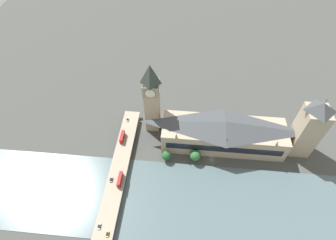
{
  "coord_description": "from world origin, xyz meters",
  "views": [
    {
      "loc": [
        -114.85,
        24.84,
        182.51
      ],
      "look_at": [
        22.65,
        37.5,
        19.15
      ],
      "focal_mm": 28.0,
      "sensor_mm": 36.0,
      "label": 1
    }
  ],
  "objects_px": {
    "victoria_tower": "(308,128)",
    "car_southbound_mid": "(128,120)",
    "car_southbound_lead": "(111,180)",
    "parliament_hall": "(223,133)",
    "double_decker_bus_rear": "(122,137)",
    "road_bridge": "(113,193)",
    "car_northbound_mid": "(99,226)",
    "double_decker_bus_mid": "(120,179)",
    "clock_tower": "(152,97)",
    "car_northbound_tail": "(108,234)"
  },
  "relations": [
    {
      "from": "victoria_tower",
      "to": "car_southbound_mid",
      "type": "distance_m",
      "value": 145.95
    },
    {
      "from": "victoria_tower",
      "to": "car_southbound_lead",
      "type": "height_order",
      "value": "victoria_tower"
    },
    {
      "from": "parliament_hall",
      "to": "double_decker_bus_rear",
      "type": "relative_size",
      "value": 9.06
    },
    {
      "from": "road_bridge",
      "to": "car_northbound_mid",
      "type": "relative_size",
      "value": 38.4
    },
    {
      "from": "double_decker_bus_mid",
      "to": "car_southbound_lead",
      "type": "relative_size",
      "value": 2.96
    },
    {
      "from": "parliament_hall",
      "to": "clock_tower",
      "type": "bearing_deg",
      "value": 77.36
    },
    {
      "from": "parliament_hall",
      "to": "road_bridge",
      "type": "xyz_separation_m",
      "value": [
        -54.47,
        79.67,
        -9.43
      ]
    },
    {
      "from": "road_bridge",
      "to": "double_decker_bus_rear",
      "type": "height_order",
      "value": "double_decker_bus_rear"
    },
    {
      "from": "victoria_tower",
      "to": "road_bridge",
      "type": "bearing_deg",
      "value": 111.09
    },
    {
      "from": "car_northbound_mid",
      "to": "car_northbound_tail",
      "type": "height_order",
      "value": "car_northbound_mid"
    },
    {
      "from": "parliament_hall",
      "to": "clock_tower",
      "type": "relative_size",
      "value": 1.45
    },
    {
      "from": "parliament_hall",
      "to": "car_northbound_mid",
      "type": "xyz_separation_m",
      "value": [
        -79.04,
        83.1,
        -7.71
      ]
    },
    {
      "from": "parliament_hall",
      "to": "double_decker_bus_mid",
      "type": "xyz_separation_m",
      "value": [
        -45.4,
        76.2,
        -5.62
      ]
    },
    {
      "from": "parliament_hall",
      "to": "car_southbound_lead",
      "type": "xyz_separation_m",
      "value": [
        -45.24,
        83.07,
        -7.68
      ]
    },
    {
      "from": "double_decker_bus_mid",
      "to": "car_northbound_tail",
      "type": "height_order",
      "value": "double_decker_bus_mid"
    },
    {
      "from": "road_bridge",
      "to": "clock_tower",
      "type": "bearing_deg",
      "value": -16.87
    },
    {
      "from": "double_decker_bus_rear",
      "to": "car_northbound_mid",
      "type": "height_order",
      "value": "double_decker_bus_rear"
    },
    {
      "from": "clock_tower",
      "to": "parliament_hall",
      "type": "bearing_deg",
      "value": -102.64
    },
    {
      "from": "victoria_tower",
      "to": "double_decker_bus_mid",
      "type": "bearing_deg",
      "value": 108.24
    },
    {
      "from": "clock_tower",
      "to": "car_northbound_tail",
      "type": "height_order",
      "value": "clock_tower"
    },
    {
      "from": "clock_tower",
      "to": "car_southbound_lead",
      "type": "relative_size",
      "value": 17.53
    },
    {
      "from": "clock_tower",
      "to": "double_decker_bus_mid",
      "type": "height_order",
      "value": "clock_tower"
    },
    {
      "from": "victoria_tower",
      "to": "road_bridge",
      "type": "relative_size",
      "value": 0.37
    },
    {
      "from": "car_southbound_lead",
      "to": "double_decker_bus_rear",
      "type": "bearing_deg",
      "value": -1.07
    },
    {
      "from": "road_bridge",
      "to": "car_southbound_lead",
      "type": "bearing_deg",
      "value": 20.19
    },
    {
      "from": "victoria_tower",
      "to": "car_northbound_tail",
      "type": "bearing_deg",
      "value": 121.09
    },
    {
      "from": "parliament_hall",
      "to": "clock_tower",
      "type": "height_order",
      "value": "clock_tower"
    },
    {
      "from": "road_bridge",
      "to": "car_northbound_mid",
      "type": "distance_m",
      "value": 24.87
    },
    {
      "from": "road_bridge",
      "to": "car_northbound_mid",
      "type": "xyz_separation_m",
      "value": [
        -24.57,
        3.42,
        1.72
      ]
    },
    {
      "from": "victoria_tower",
      "to": "car_northbound_mid",
      "type": "xyz_separation_m",
      "value": [
        -79.09,
        144.79,
        -20.96
      ]
    },
    {
      "from": "parliament_hall",
      "to": "car_northbound_tail",
      "type": "bearing_deg",
      "value": 137.42
    },
    {
      "from": "double_decker_bus_rear",
      "to": "car_southbound_lead",
      "type": "height_order",
      "value": "double_decker_bus_rear"
    },
    {
      "from": "road_bridge",
      "to": "car_southbound_lead",
      "type": "height_order",
      "value": "car_southbound_lead"
    },
    {
      "from": "clock_tower",
      "to": "car_southbound_mid",
      "type": "xyz_separation_m",
      "value": [
        0.08,
        23.0,
        -29.89
      ]
    },
    {
      "from": "double_decker_bus_mid",
      "to": "car_southbound_mid",
      "type": "bearing_deg",
      "value": 5.76
    },
    {
      "from": "car_southbound_lead",
      "to": "car_southbound_mid",
      "type": "bearing_deg",
      "value": -0.92
    },
    {
      "from": "road_bridge",
      "to": "car_northbound_mid",
      "type": "bearing_deg",
      "value": 172.07
    },
    {
      "from": "road_bridge",
      "to": "double_decker_bus_rear",
      "type": "xyz_separation_m",
      "value": [
        47.3,
        2.68,
        3.81
      ]
    },
    {
      "from": "double_decker_bus_rear",
      "to": "car_northbound_mid",
      "type": "xyz_separation_m",
      "value": [
        -71.87,
        0.74,
        -2.09
      ]
    },
    {
      "from": "road_bridge",
      "to": "double_decker_bus_rear",
      "type": "bearing_deg",
      "value": 3.25
    },
    {
      "from": "parliament_hall",
      "to": "double_decker_bus_mid",
      "type": "bearing_deg",
      "value": 120.78
    },
    {
      "from": "victoria_tower",
      "to": "double_decker_bus_rear",
      "type": "bearing_deg",
      "value": 92.87
    },
    {
      "from": "road_bridge",
      "to": "double_decker_bus_rear",
      "type": "relative_size",
      "value": 14.38
    },
    {
      "from": "car_northbound_tail",
      "to": "car_southbound_lead",
      "type": "bearing_deg",
      "value": 9.78
    },
    {
      "from": "double_decker_bus_mid",
      "to": "double_decker_bus_rear",
      "type": "distance_m",
      "value": 38.72
    },
    {
      "from": "parliament_hall",
      "to": "car_northbound_tail",
      "type": "distance_m",
      "value": 113.35
    },
    {
      "from": "parliament_hall",
      "to": "double_decker_bus_mid",
      "type": "relative_size",
      "value": 8.61
    },
    {
      "from": "car_southbound_lead",
      "to": "victoria_tower",
      "type": "bearing_deg",
      "value": -72.62
    },
    {
      "from": "car_northbound_mid",
      "to": "car_northbound_tail",
      "type": "distance_m",
      "value": 7.83
    },
    {
      "from": "clock_tower",
      "to": "double_decker_bus_rear",
      "type": "xyz_separation_m",
      "value": [
        -20.44,
        23.23,
        -27.79
      ]
    }
  ]
}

